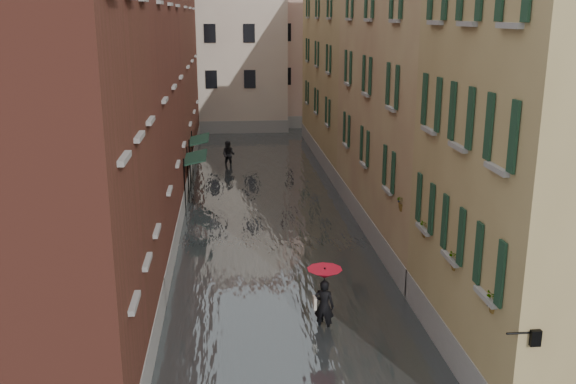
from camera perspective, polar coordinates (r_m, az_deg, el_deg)
name	(u,v)px	position (r m, az deg, el deg)	size (l,w,h in m)	color
ground	(294,337)	(19.84, 0.51, -12.77)	(120.00, 120.00, 0.00)	#545456
floodwater	(267,209)	(31.81, -1.91, -1.49)	(10.00, 60.00, 0.20)	#4A5052
building_left_near	(7,142)	(16.47, -23.70, 4.06)	(6.00, 8.00, 13.00)	brown
building_left_mid	(97,96)	(27.06, -16.60, 8.20)	(6.00, 14.00, 12.50)	#55261B
building_left_far	(142,54)	(41.76, -12.82, 11.85)	(6.00, 16.00, 14.00)	brown
building_right_near	(572,161)	(18.10, 23.92, 2.53)	(6.00, 8.00, 11.50)	olive
building_right_mid	(438,86)	(27.96, 13.17, 9.17)	(6.00, 14.00, 13.00)	tan
building_right_far	(363,73)	(42.46, 6.69, 10.49)	(6.00, 16.00, 11.50)	olive
building_end_cream	(212,50)	(55.46, -6.81, 12.42)	(12.00, 9.00, 13.00)	beige
building_end_pink	(315,54)	(58.00, 2.38, 12.15)	(10.00, 9.00, 12.00)	tan
awning_near	(195,159)	(32.24, -8.28, 2.93)	(1.09, 2.80, 2.80)	black
awning_far	(199,141)	(36.87, -7.95, 4.52)	(1.09, 2.75, 2.80)	black
wall_lantern	(533,337)	(14.43, 20.98, -11.91)	(0.71, 0.22, 0.35)	black
window_planters	(443,232)	(18.55, 13.59, -3.45)	(0.59, 8.62, 0.84)	#9C5533
pedestrian_main	(324,292)	(19.62, 3.24, -8.89)	(1.07, 1.07, 2.06)	black
pedestrian_far	(229,155)	(40.58, -5.31, 3.32)	(0.84, 0.66, 1.74)	black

